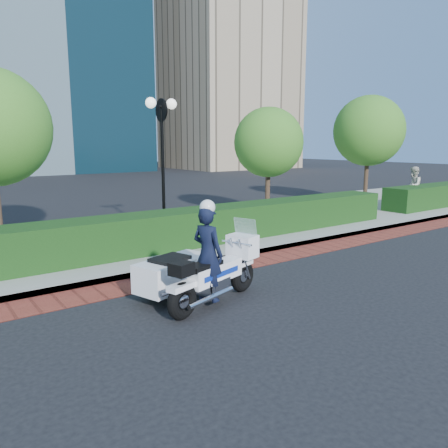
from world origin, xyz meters
TOP-DOWN VIEW (x-y plane):
  - ground at (0.00, 0.00)m, footprint 120.00×120.00m
  - brick_strip at (0.00, 1.50)m, footprint 60.00×1.00m
  - sidewalk at (0.00, 6.00)m, footprint 60.00×8.00m
  - hedge_main at (0.00, 3.60)m, footprint 18.00×1.20m
  - lamppost at (1.00, 5.20)m, footprint 1.02×0.70m
  - tree_c at (6.50, 6.50)m, footprint 2.80×2.80m
  - tree_d at (13.00, 6.50)m, footprint 3.40×3.40m
  - tower_right at (28.00, 38.00)m, footprint 14.00×12.00m
  - police_motorcycle at (-1.16, -0.11)m, footprint 2.53×1.83m
  - pedestrian at (13.48, 4.26)m, footprint 1.07×0.95m

SIDE VIEW (x-z plane):
  - ground at x=0.00m, z-range 0.00..0.00m
  - brick_strip at x=0.00m, z-range 0.00..0.01m
  - sidewalk at x=0.00m, z-range 0.00..0.15m
  - hedge_main at x=0.00m, z-range 0.15..1.15m
  - police_motorcycle at x=-1.16m, z-range -0.32..1.71m
  - pedestrian at x=13.48m, z-range 0.15..1.97m
  - lamppost at x=1.00m, z-range 0.85..5.06m
  - tree_c at x=6.50m, z-range 0.90..5.20m
  - tree_d at x=13.00m, z-range 1.03..6.19m
  - tower_right at x=28.00m, z-range 0.00..28.00m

